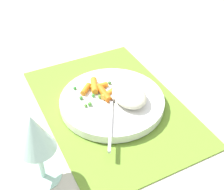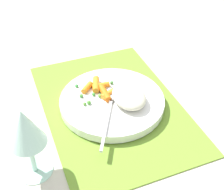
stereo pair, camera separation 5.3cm
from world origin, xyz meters
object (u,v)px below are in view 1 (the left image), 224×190
carrot_portion (99,90)px  fork (111,110)px  wine_glass (35,136)px  rice_mound (129,95)px  plate (112,102)px

carrot_portion → fork: carrot_portion is taller
carrot_portion → wine_glass: bearing=129.0°
fork → wine_glass: wine_glass is taller
carrot_portion → rice_mound: bearing=-140.9°
rice_mound → carrot_portion: size_ratio=1.08×
rice_mound → fork: rice_mound is taller
wine_glass → carrot_portion: bearing=-51.0°
rice_mound → carrot_portion: (0.06, 0.05, -0.01)m
plate → carrot_portion: 0.04m
rice_mound → fork: (-0.02, 0.05, -0.01)m
rice_mound → fork: 0.06m
fork → wine_glass: 0.22m
wine_glass → fork: bearing=-66.9°
fork → wine_glass: size_ratio=1.14×
carrot_portion → fork: (-0.07, 0.01, -0.00)m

